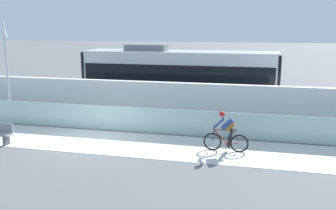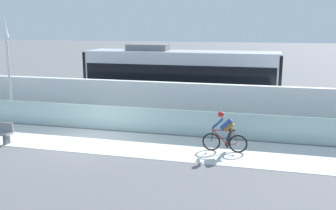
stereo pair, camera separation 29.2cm
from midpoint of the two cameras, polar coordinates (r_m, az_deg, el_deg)
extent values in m
plane|color=slate|center=(16.91, -12.18, -5.26)|extent=(200.00, 200.00, 0.00)
cube|color=silver|center=(16.91, -12.18, -5.24)|extent=(32.00, 3.20, 0.01)
cube|color=silver|center=(18.38, -9.76, -1.91)|extent=(32.00, 0.05, 1.16)
cube|color=white|center=(19.90, -7.77, 0.62)|extent=(32.00, 0.36, 2.12)
cube|color=#595654|center=(22.39, -5.38, -0.83)|extent=(32.00, 0.08, 0.01)
cube|color=#595654|center=(23.72, -4.26, -0.10)|extent=(32.00, 0.08, 0.01)
cube|color=silver|center=(22.06, 1.38, 4.03)|extent=(11.00, 2.50, 3.10)
cube|color=black|center=(22.02, 1.38, 4.93)|extent=(10.56, 2.54, 1.04)
cube|color=#19599E|center=(22.29, 1.36, 0.54)|extent=(10.78, 2.53, 0.28)
cube|color=slate|center=(22.40, -3.61, 8.58)|extent=(2.40, 1.10, 0.36)
cube|color=#232326|center=(23.31, -7.12, 0.53)|extent=(1.40, 1.88, 0.20)
cylinder|color=black|center=(22.67, -7.76, 0.03)|extent=(0.60, 0.10, 0.60)
cylinder|color=black|center=(23.98, -6.51, 0.71)|extent=(0.60, 0.10, 0.60)
cube|color=#232326|center=(21.86, 10.41, -0.33)|extent=(1.40, 1.88, 0.20)
cylinder|color=black|center=(21.17, 10.29, -0.89)|extent=(0.60, 0.10, 0.60)
cylinder|color=black|center=(22.57, 10.52, -0.11)|extent=(0.60, 0.10, 0.60)
cube|color=black|center=(23.81, -11.58, 4.37)|extent=(0.16, 2.54, 2.94)
cube|color=black|center=(21.58, 15.69, 3.42)|extent=(0.16, 2.54, 2.94)
torus|color=black|center=(15.31, 6.10, -5.45)|extent=(0.72, 0.06, 0.72)
cylinder|color=#99999E|center=(15.31, 6.10, -5.45)|extent=(0.07, 0.10, 0.07)
torus|color=black|center=(15.22, 10.04, -5.68)|extent=(0.72, 0.06, 0.72)
cylinder|color=#99999E|center=(15.22, 10.04, -5.68)|extent=(0.07, 0.10, 0.07)
cylinder|color=maroon|center=(15.21, 7.39, -4.75)|extent=(0.60, 0.04, 0.58)
cylinder|color=maroon|center=(15.17, 8.81, -4.78)|extent=(0.22, 0.04, 0.59)
cylinder|color=maroon|center=(15.12, 7.75, -3.72)|extent=(0.76, 0.04, 0.07)
cylinder|color=maroon|center=(15.24, 9.24, -5.74)|extent=(0.43, 0.03, 0.09)
cylinder|color=maroon|center=(15.15, 9.61, -4.71)|extent=(0.27, 0.02, 0.53)
cylinder|color=black|center=(15.24, 6.22, -4.58)|extent=(0.08, 0.03, 0.49)
cube|color=black|center=(15.08, 9.19, -3.67)|extent=(0.24, 0.10, 0.05)
cylinder|color=black|center=(15.14, 6.34, -3.33)|extent=(0.03, 0.58, 0.03)
cylinder|color=#262628|center=(15.26, 8.44, -5.80)|extent=(0.18, 0.02, 0.18)
cube|color=navy|center=(15.04, 8.38, -2.83)|extent=(0.50, 0.28, 0.51)
cube|color=#8C5919|center=(15.06, 8.72, -3.19)|extent=(0.38, 0.30, 0.38)
sphere|color=tan|center=(14.98, 7.50, -1.51)|extent=(0.20, 0.20, 0.20)
sphere|color=red|center=(14.97, 7.51, -1.38)|extent=(0.23, 0.23, 0.23)
cylinder|color=navy|center=(15.07, 7.02, -2.73)|extent=(0.44, 0.41, 0.41)
cylinder|color=navy|center=(15.07, 7.02, -2.73)|extent=(0.44, 0.41, 0.41)
cylinder|color=black|center=(15.19, 8.73, -4.94)|extent=(0.29, 0.33, 0.80)
cylinder|color=black|center=(15.15, 8.74, -4.43)|extent=(0.29, 0.33, 0.54)
cylinder|color=gray|center=(21.39, -22.69, -2.05)|extent=(0.24, 0.24, 0.20)
cylinder|color=silver|center=(21.02, -23.14, 3.52)|extent=(0.12, 0.12, 4.20)
cone|color=white|center=(20.85, -23.72, 10.46)|extent=(0.28, 0.28, 0.90)
cube|color=#4C4C51|center=(17.33, -23.42, -4.86)|extent=(0.08, 0.36, 0.41)
camera|label=1|loc=(0.15, -90.47, -0.10)|focal=40.84mm
camera|label=2|loc=(0.15, 89.53, 0.10)|focal=40.84mm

